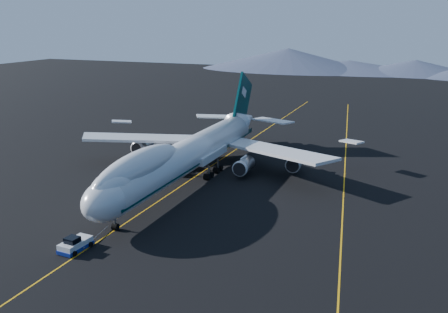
% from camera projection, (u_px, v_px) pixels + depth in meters
% --- Properties ---
extents(ground, '(500.00, 500.00, 0.00)m').
position_uv_depth(ground, '(189.00, 181.00, 102.53)').
color(ground, black).
rests_on(ground, ground).
extents(taxiway_line_main, '(0.25, 220.00, 0.01)m').
position_uv_depth(taxiway_line_main, '(189.00, 181.00, 102.53)').
color(taxiway_line_main, '#E7A30D').
rests_on(taxiway_line_main, ground).
extents(taxiway_line_side, '(28.08, 198.09, 0.01)m').
position_uv_depth(taxiway_line_side, '(344.00, 184.00, 100.66)').
color(taxiway_line_side, '#E7A30D').
rests_on(taxiway_line_side, ground).
extents(boeing_747, '(59.62, 72.43, 19.37)m').
position_uv_depth(boeing_747, '(188.00, 154.00, 101.01)').
color(boeing_747, silver).
rests_on(boeing_747, ground).
extents(pushback_tug, '(3.25, 5.29, 2.23)m').
position_uv_depth(pushback_tug, '(76.00, 245.00, 71.89)').
color(pushback_tug, silver).
rests_on(pushback_tug, ground).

